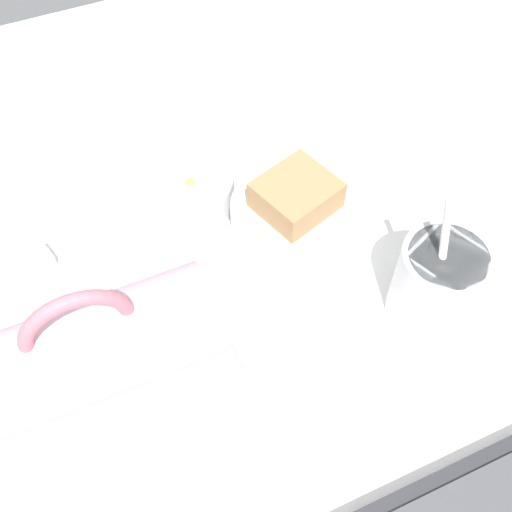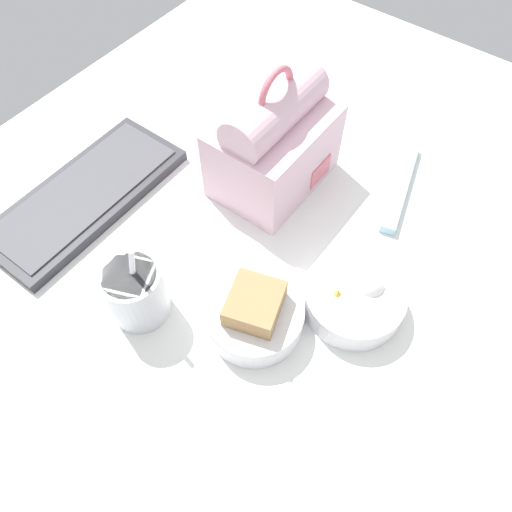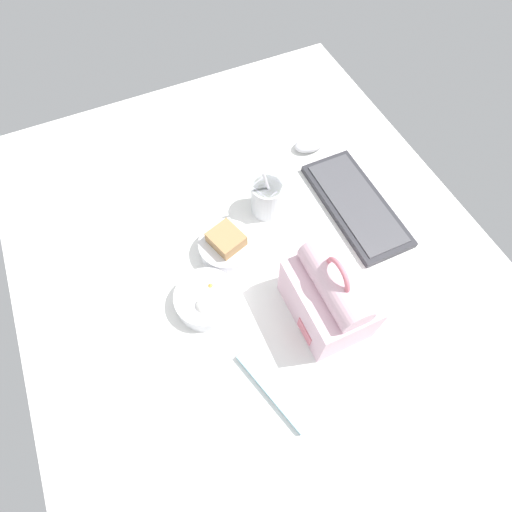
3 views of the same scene
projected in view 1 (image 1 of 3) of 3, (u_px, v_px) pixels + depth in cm
name	position (u px, v px, depth cm)	size (l,w,h in cm)	color
desk_surface	(254.00, 299.00, 64.58)	(140.00, 110.00, 2.00)	white
lunch_bag	(107.00, 391.00, 49.04)	(18.95, 14.03, 21.49)	beige
soup_cup	(438.00, 283.00, 58.74)	(8.10, 8.10, 15.38)	silver
bento_bowl_sandwich	(295.00, 215.00, 66.08)	(13.28, 13.28, 7.53)	silver
bento_bowl_snacks	(171.00, 187.00, 69.03)	(13.78, 13.78, 5.86)	silver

